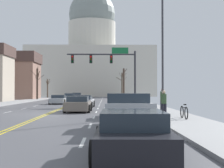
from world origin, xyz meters
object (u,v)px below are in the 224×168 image
at_px(signal_gantry, 110,63).
at_px(sedan_near_04, 132,134).
at_px(pedestrian_00, 163,99).
at_px(sedan_near_01, 78,104).
at_px(pedestrian_01, 164,102).
at_px(sedan_oncoming_01, 70,97).
at_px(bicycle_parked, 184,112).
at_px(sedan_oncoming_02, 77,96).
at_px(pickup_truck_near_03, 129,112).
at_px(sedan_near_02, 121,109).
at_px(street_lamp_right, 158,40).
at_px(sedan_oncoming_00, 58,100).
at_px(sedan_near_00, 84,102).

distance_m(signal_gantry, sedan_near_04, 30.07).
height_order(signal_gantry, sedan_near_04, signal_gantry).
distance_m(sedan_near_04, pedestrian_00, 15.26).
xyz_separation_m(signal_gantry, sedan_near_04, (0.22, -29.77, -4.25)).
bearing_deg(sedan_near_01, pedestrian_01, -46.10).
relative_size(sedan_near_04, pedestrian_01, 2.93).
bearing_deg(sedan_oncoming_01, signal_gantry, -69.57).
xyz_separation_m(sedan_near_01, pedestrian_00, (6.23, -3.37, 0.50)).
relative_size(pedestrian_01, bicycle_parked, 0.90).
xyz_separation_m(sedan_oncoming_01, sedan_oncoming_02, (0.22, 11.72, 0.02)).
height_order(pickup_truck_near_03, pedestrian_00, pedestrian_00).
relative_size(sedan_near_02, pickup_truck_near_03, 0.77).
distance_m(signal_gantry, pedestrian_00, 15.75).
bearing_deg(sedan_oncoming_02, sedan_near_01, -84.92).
relative_size(sedan_near_02, bicycle_parked, 2.50).
xyz_separation_m(sedan_oncoming_01, pedestrian_00, (10.07, -32.46, 0.53)).
xyz_separation_m(pedestrian_00, bicycle_parked, (0.43, -4.66, -0.61)).
bearing_deg(street_lamp_right, pickup_truck_near_03, -107.98).
bearing_deg(signal_gantry, sedan_oncoming_00, 147.17).
distance_m(sedan_near_00, sedan_oncoming_01, 22.28).
xyz_separation_m(sedan_oncoming_00, sedan_oncoming_01, (-0.03, 13.37, 0.02)).
bearing_deg(sedan_near_01, sedan_oncoming_00, 103.64).
relative_size(street_lamp_right, sedan_near_00, 1.87).
height_order(street_lamp_right, pedestrian_01, street_lamp_right).
relative_size(street_lamp_right, sedan_oncoming_01, 1.86).
height_order(sedan_oncoming_02, pedestrian_01, pedestrian_01).
distance_m(signal_gantry, sedan_oncoming_02, 30.26).
height_order(signal_gantry, sedan_near_00, signal_gantry).
distance_m(sedan_oncoming_02, bicycle_parked, 49.91).
height_order(street_lamp_right, pedestrian_00, street_lamp_right).
distance_m(sedan_near_00, sedan_near_01, 7.13).
bearing_deg(street_lamp_right, pedestrian_00, 49.57).
relative_size(sedan_near_00, sedan_near_01, 1.07).
bearing_deg(sedan_near_02, pedestrian_01, -6.98).
bearing_deg(sedan_oncoming_01, sedan_near_04, -81.87).
bearing_deg(sedan_near_02, street_lamp_right, 35.74).
relative_size(sedan_near_01, pickup_truck_near_03, 0.75).
distance_m(pickup_truck_near_03, sedan_oncoming_02, 53.09).
height_order(pedestrian_01, bicycle_parked, pedestrian_01).
height_order(sedan_near_00, sedan_oncoming_01, sedan_near_00).
bearing_deg(sedan_oncoming_00, sedan_oncoming_01, 90.15).
relative_size(sedan_near_02, sedan_oncoming_02, 1.00).
bearing_deg(bicycle_parked, pedestrian_00, 95.30).
xyz_separation_m(sedan_near_00, sedan_near_01, (0.05, -7.13, 0.00)).
height_order(street_lamp_right, sedan_near_02, street_lamp_right).
xyz_separation_m(sedan_oncoming_00, pedestrian_00, (10.04, -19.09, 0.55)).
relative_size(pickup_truck_near_03, sedan_oncoming_01, 1.24).
relative_size(signal_gantry, bicycle_parked, 4.47).
bearing_deg(sedan_near_00, sedan_oncoming_02, 96.07).
bearing_deg(pedestrian_01, street_lamp_right, 89.66).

